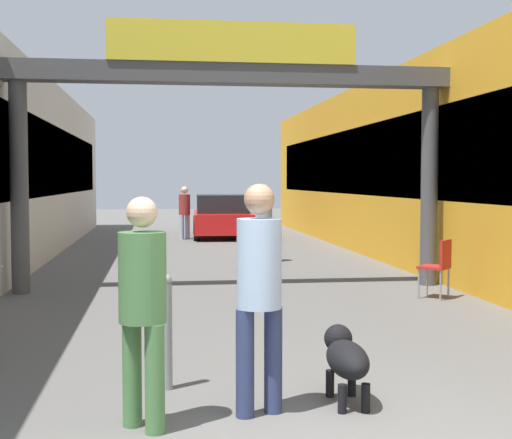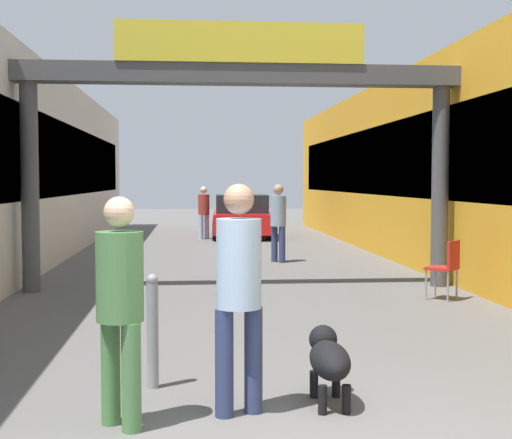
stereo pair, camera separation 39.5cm
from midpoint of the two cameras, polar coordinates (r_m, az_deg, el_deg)
storefront_right at (r=16.14m, az=14.41°, el=4.00°), size 3.00×26.00×4.08m
arcade_sign_gateway at (r=11.65m, az=-2.90°, el=9.31°), size 7.40×0.47×4.29m
pedestrian_with_dog at (r=5.38m, az=-1.85°, el=-5.09°), size 0.43×0.43×1.76m
pedestrian_companion at (r=5.17m, az=-11.25°, el=-6.15°), size 0.48×0.48×1.67m
pedestrian_carrying_crate at (r=15.41m, az=-0.06°, el=0.14°), size 0.48×0.48×1.69m
pedestrian_elderly_walking at (r=21.48m, az=-6.27°, el=0.81°), size 0.48×0.48×1.59m
dog_on_leash at (r=5.84m, az=5.22°, el=-10.92°), size 0.32×0.79×0.58m
bollard_post_metal at (r=6.20m, az=-9.01°, el=-8.81°), size 0.10×0.10×0.99m
cafe_chair_red_nearer at (r=11.01m, az=13.44°, el=-3.40°), size 0.57×0.57×0.89m
parked_car_red at (r=22.36m, az=-3.24°, el=0.25°), size 1.94×4.07×1.33m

